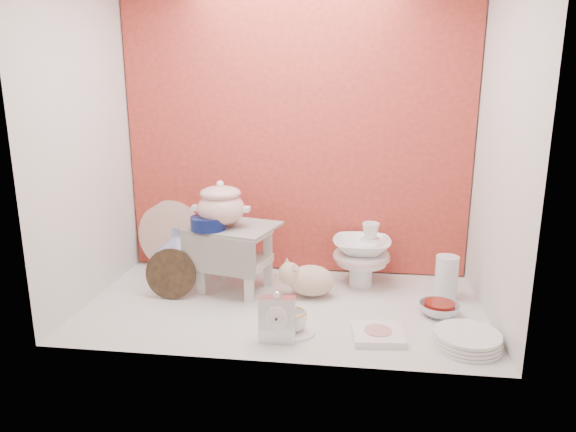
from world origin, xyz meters
name	(u,v)px	position (x,y,z in m)	size (l,w,h in m)	color
ground	(283,305)	(0.00, 0.00, 0.00)	(1.80, 1.80, 0.00)	silver
niche_shell	(288,97)	(0.00, 0.18, 0.93)	(1.86, 1.03, 1.53)	#CC3A33
step_stool	(235,258)	(-0.26, 0.16, 0.16)	(0.39, 0.33, 0.33)	silver
soup_tureen	(221,204)	(-0.32, 0.14, 0.44)	(0.27, 0.27, 0.23)	white
cobalt_bowl	(208,223)	(-0.37, 0.09, 0.36)	(0.16, 0.16, 0.06)	#091449
floral_platter	(170,234)	(-0.69, 0.45, 0.19)	(0.37, 0.08, 0.37)	silver
blue_white_vase	(177,252)	(-0.60, 0.31, 0.13)	(0.25, 0.25, 0.26)	silver
lacquer_tray	(171,274)	(-0.54, 0.02, 0.12)	(0.24, 0.05, 0.24)	black
mantel_clock	(277,317)	(0.02, -0.35, 0.10)	(0.14, 0.05, 0.21)	silver
plush_pig	(311,280)	(0.12, 0.12, 0.08)	(0.28, 0.19, 0.17)	#C7A98C
teacup_saucer	(293,332)	(0.08, -0.26, 0.01)	(0.18, 0.18, 0.01)	white
gold_rim_teacup	(293,320)	(0.08, -0.26, 0.06)	(0.11, 0.11, 0.09)	white
lattice_dish	(378,334)	(0.42, -0.26, 0.01)	(0.20, 0.20, 0.03)	white
dinner_plate_stack	(467,340)	(0.76, -0.29, 0.03)	(0.26, 0.26, 0.06)	white
crystal_bowl	(439,309)	(0.69, -0.01, 0.03)	(0.17, 0.17, 0.05)	silver
clear_glass_vase	(446,278)	(0.75, 0.17, 0.11)	(0.11, 0.11, 0.21)	silver
porcelain_tower	(362,254)	(0.35, 0.30, 0.16)	(0.29, 0.29, 0.33)	white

